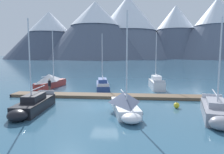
{
  "coord_description": "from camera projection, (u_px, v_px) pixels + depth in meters",
  "views": [
    {
      "loc": [
        2.48,
        -18.29,
        4.78
      ],
      "look_at": [
        0.0,
        6.0,
        2.0
      ],
      "focal_mm": 33.53,
      "sensor_mm": 36.0,
      "label": 1
    }
  ],
  "objects": [
    {
      "name": "mountain_west_summit",
      "position": [
        50.0,
        34.0,
        184.57
      ],
      "size": [
        77.2,
        77.2,
        41.26
      ],
      "color": "#424C60",
      "rests_on": "ground"
    },
    {
      "name": "mooring_buoy_channel_marker",
      "position": [
        177.0,
        105.0,
        18.27
      ],
      "size": [
        0.5,
        0.5,
        0.58
      ],
      "color": "yellow",
      "rests_on": "ground"
    },
    {
      "name": "sailboat_mid_dock_starboard",
      "position": [
        125.0,
        103.0,
        16.92
      ],
      "size": [
        2.86,
        6.35,
        7.93
      ],
      "color": "white",
      "rests_on": "ground"
    },
    {
      "name": "mountain_rear_spur",
      "position": [
        216.0,
        27.0,
        177.39
      ],
      "size": [
        75.1,
        75.1,
        51.31
      ],
      "color": "slate",
      "rests_on": "ground"
    },
    {
      "name": "sailboat_nearest_berth",
      "position": [
        51.0,
        81.0,
        29.34
      ],
      "size": [
        2.57,
        7.23,
        8.02
      ],
      "color": "#B2332D",
      "rests_on": "ground"
    },
    {
      "name": "mountain_central_massif",
      "position": [
        95.0,
        29.0,
        181.97
      ],
      "size": [
        94.61,
        94.61,
        49.36
      ],
      "color": "#4C566B",
      "rests_on": "ground"
    },
    {
      "name": "mountain_east_summit",
      "position": [
        175.0,
        31.0,
        196.69
      ],
      "size": [
        72.6,
        72.6,
        49.37
      ],
      "color": "#4C566B",
      "rests_on": "ground"
    },
    {
      "name": "ground_plane",
      "position": [
        105.0,
        106.0,
        18.87
      ],
      "size": [
        700.0,
        700.0,
        0.0
      ],
      "primitive_type": "plane",
      "color": "#335B75"
    },
    {
      "name": "sailboat_second_berth",
      "position": [
        33.0,
        105.0,
        17.17
      ],
      "size": [
        1.96,
        6.38,
        7.49
      ],
      "color": "black",
      "rests_on": "ground"
    },
    {
      "name": "sailboat_mid_dock_port",
      "position": [
        102.0,
        84.0,
        28.8
      ],
      "size": [
        2.77,
        7.54,
        7.45
      ],
      "color": "navy",
      "rests_on": "ground"
    },
    {
      "name": "sailboat_far_berth",
      "position": [
        156.0,
        83.0,
        28.69
      ],
      "size": [
        1.85,
        5.89,
        7.64
      ],
      "color": "silver",
      "rests_on": "ground"
    },
    {
      "name": "person_on_dock",
      "position": [
        50.0,
        85.0,
        23.31
      ],
      "size": [
        0.43,
        0.46,
        1.69
      ],
      "color": "brown",
      "rests_on": "dock"
    },
    {
      "name": "dock",
      "position": [
        110.0,
        96.0,
        22.81
      ],
      "size": [
        21.91,
        2.18,
        0.3
      ],
      "color": "brown",
      "rests_on": "ground"
    },
    {
      "name": "mountain_shoulder_ridge",
      "position": [
        128.0,
        25.0,
        199.0
      ],
      "size": [
        92.31,
        92.31,
        58.45
      ],
      "color": "slate",
      "rests_on": "ground"
    },
    {
      "name": "sailboat_outer_slip",
      "position": [
        216.0,
        111.0,
        15.26
      ],
      "size": [
        3.03,
        6.36,
        7.26
      ],
      "color": "#93939E",
      "rests_on": "ground"
    }
  ]
}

